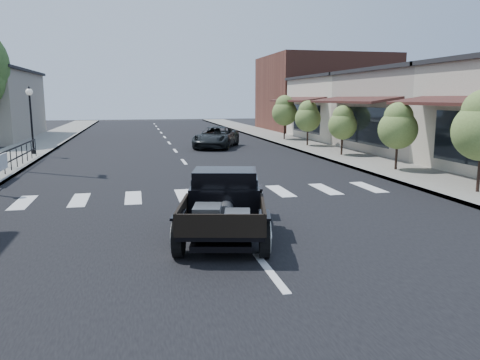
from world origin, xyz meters
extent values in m
plane|color=black|center=(0.00, 0.00, 0.00)|extent=(120.00, 120.00, 0.00)
cube|color=black|center=(0.00, 15.00, 0.01)|extent=(14.00, 80.00, 0.02)
cube|color=gray|center=(-8.50, 15.00, 0.07)|extent=(3.00, 80.00, 0.15)
cube|color=gray|center=(8.50, 15.00, 0.07)|extent=(3.00, 80.00, 0.15)
cube|color=#A19787|center=(15.00, 13.00, 2.25)|extent=(10.00, 9.00, 4.50)
cube|color=beige|center=(15.00, 22.00, 2.25)|extent=(10.00, 9.00, 4.50)
cube|color=brown|center=(15.50, 32.00, 3.50)|extent=(11.00, 10.00, 7.00)
imported|color=black|center=(2.66, 18.21, 0.66)|extent=(3.86, 5.19, 1.31)
camera|label=1|loc=(-2.26, -10.63, 3.08)|focal=35.00mm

